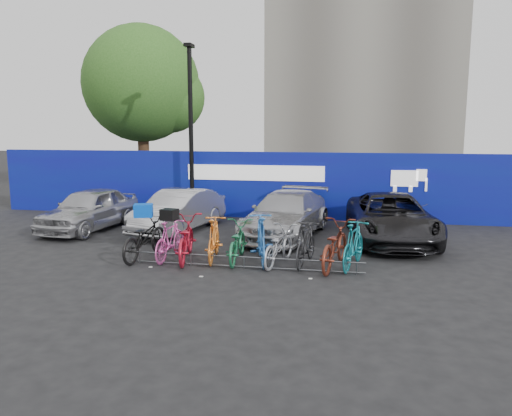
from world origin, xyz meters
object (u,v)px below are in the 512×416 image
(car_0, at_px, (89,209))
(bike_2, at_px, (185,239))
(bike_0, at_px, (144,238))
(bike_6, at_px, (278,246))
(bike_rack, at_px, (244,262))
(car_1, at_px, (179,211))
(car_2, at_px, (286,214))
(tree, at_px, (147,87))
(bike_5, at_px, (261,239))
(bike_9, at_px, (353,245))
(bike_3, at_px, (214,239))
(car_3, at_px, (391,218))
(bike_1, at_px, (170,240))
(bike_8, at_px, (334,245))
(bike_7, at_px, (306,244))
(lamppost, at_px, (191,127))
(bike_4, at_px, (237,242))

(car_0, height_order, bike_2, car_0)
(bike_0, xyz_separation_m, bike_6, (3.40, 0.07, -0.07))
(bike_rack, relative_size, car_1, 1.41)
(bike_rack, height_order, car_2, car_2)
(tree, height_order, bike_5, tree)
(tree, xyz_separation_m, bike_5, (7.08, -10.07, -4.47))
(car_1, height_order, bike_0, car_1)
(bike_0, bearing_deg, car_0, -36.68)
(bike_9, bearing_deg, bike_3, 13.90)
(tree, bearing_deg, bike_rack, -57.55)
(car_2, relative_size, bike_0, 2.26)
(car_3, xyz_separation_m, bike_0, (-6.24, -3.20, -0.15))
(bike_1, bearing_deg, bike_8, -175.52)
(bike_1, bearing_deg, tree, -60.40)
(car_0, bearing_deg, bike_9, -12.30)
(bike_3, distance_m, bike_6, 1.63)
(car_2, distance_m, bike_9, 3.76)
(bike_5, bearing_deg, bike_rack, 48.52)
(car_0, distance_m, bike_5, 6.77)
(bike_5, xyz_separation_m, bike_7, (1.09, -0.02, -0.08))
(tree, relative_size, bike_1, 4.65)
(car_1, relative_size, bike_0, 1.95)
(bike_2, distance_m, bike_3, 0.71)
(car_1, xyz_separation_m, bike_0, (0.29, -3.39, -0.12))
(bike_3, relative_size, bike_9, 0.99)
(lamppost, xyz_separation_m, bike_8, (5.27, -5.54, -2.72))
(bike_1, xyz_separation_m, bike_3, (1.10, 0.12, 0.04))
(lamppost, height_order, bike_9, lamppost)
(bike_rack, distance_m, bike_3, 1.12)
(car_0, height_order, bike_5, car_0)
(bike_7, bearing_deg, bike_rack, 31.39)
(bike_1, xyz_separation_m, bike_4, (1.68, 0.14, -0.01))
(car_2, relative_size, bike_7, 2.67)
(bike_5, bearing_deg, car_0, -39.11)
(car_3, relative_size, bike_7, 2.86)
(bike_5, xyz_separation_m, bike_9, (2.21, -0.03, -0.05))
(car_0, height_order, bike_3, car_0)
(car_3, height_order, bike_0, car_3)
(car_3, xyz_separation_m, bike_2, (-5.17, -3.18, -0.13))
(bike_3, relative_size, bike_4, 0.97)
(car_2, xyz_separation_m, bike_4, (-0.81, -3.15, -0.17))
(bike_8, bearing_deg, car_0, -8.66)
(tree, relative_size, bike_9, 4.27)
(bike_5, bearing_deg, bike_3, -13.20)
(lamppost, distance_m, bike_rack, 7.48)
(car_1, distance_m, bike_6, 4.96)
(bike_rack, bearing_deg, lamppost, 118.07)
(bike_1, height_order, bike_5, bike_5)
(bike_rack, relative_size, car_3, 1.14)
(car_2, height_order, bike_2, car_2)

